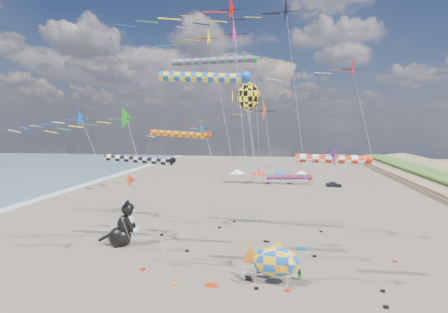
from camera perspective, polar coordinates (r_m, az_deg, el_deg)
delta_kite_0 at (r=41.84m, az=-0.21°, el=19.25°), size 15.38×2.93×25.60m
delta_kite_1 at (r=35.65m, az=-22.74°, el=5.12°), size 12.03×1.77×15.24m
delta_kite_2 at (r=45.22m, az=-15.44°, el=-3.97°), size 9.11×1.78×7.92m
delta_kite_3 at (r=33.80m, az=5.31°, el=7.03°), size 9.83×2.40×16.30m
delta_kite_4 at (r=41.83m, az=-2.62°, el=18.52°), size 12.07×2.17×24.81m
delta_kite_5 at (r=30.04m, az=-2.94°, el=21.90°), size 13.42×2.34×23.89m
delta_kite_6 at (r=49.37m, az=-4.78°, el=4.23°), size 11.81×1.77×14.23m
delta_kite_7 at (r=37.97m, az=9.76°, el=22.22°), size 13.69×3.07×26.66m
delta_kite_8 at (r=37.26m, az=20.74°, el=13.21°), size 13.14×2.54×20.69m
delta_kite_9 at (r=26.98m, az=16.10°, el=-0.55°), size 10.28×1.87×12.43m
delta_kite_10 at (r=30.69m, az=-16.45°, el=5.53°), size 10.69×2.11×15.40m
windsock_0 at (r=41.48m, az=-1.34°, el=15.25°), size 11.21×0.83×21.47m
windsock_1 at (r=32.47m, az=-2.69°, el=12.71°), size 9.64×0.92×18.50m
windsock_2 at (r=38.80m, az=-13.24°, el=-0.61°), size 9.30×0.71×10.31m
windsock_3 at (r=45.68m, az=10.92°, el=-3.38°), size 7.15×0.70×7.40m
windsock_4 at (r=29.79m, az=17.85°, el=-0.52°), size 7.42×0.75×11.34m
windsock_5 at (r=46.55m, az=-6.89°, el=3.60°), size 9.57×0.83×12.93m
angelfish_kite at (r=34.19m, az=3.63°, el=9.56°), size 3.74×3.02×17.80m
cat_inflatable at (r=41.91m, az=-16.31°, el=-10.36°), size 4.21×2.63×5.30m
fish_inflatable at (r=31.43m, az=8.35°, el=-16.62°), size 5.36×2.71×4.11m
person_adult at (r=31.82m, az=3.05°, el=-18.83°), size 0.61×0.44×1.57m
child_green at (r=33.28m, az=12.26°, el=-18.34°), size 0.60×0.53×1.02m
child_blue at (r=34.15m, az=5.48°, el=-17.55°), size 0.53×0.69×1.10m
kite_bag_1 at (r=40.61m, az=12.62°, el=-14.48°), size 0.90×0.44×0.30m
kite_bag_2 at (r=32.89m, az=3.61°, el=-19.21°), size 0.90×0.44×0.30m
kite_bag_3 at (r=31.69m, az=-1.99°, el=-20.19°), size 0.90×0.44×0.30m
tent_row at (r=82.12m, az=7.35°, el=-2.26°), size 19.20×4.20×3.80m
parked_car at (r=81.42m, az=17.49°, el=-4.35°), size 3.62×2.08×1.16m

